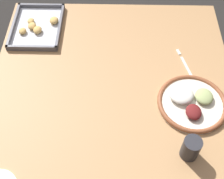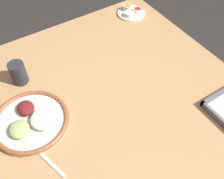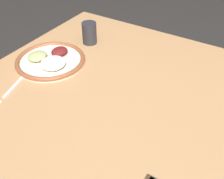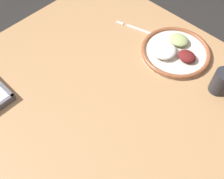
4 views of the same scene
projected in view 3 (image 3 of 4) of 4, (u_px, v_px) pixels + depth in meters
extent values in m
cube|color=#AD7F51|center=(109.00, 102.00, 0.95)|extent=(1.16, 1.09, 0.03)
cylinder|color=#AD7F51|center=(89.00, 71.00, 1.74)|extent=(0.06, 0.06, 0.71)
cylinder|color=beige|center=(51.00, 61.00, 1.12)|extent=(0.29, 0.29, 0.01)
torus|color=brown|center=(51.00, 60.00, 1.12)|extent=(0.30, 0.30, 0.02)
ellipsoid|color=white|center=(53.00, 63.00, 1.07)|extent=(0.10, 0.10, 0.04)
ellipsoid|color=maroon|center=(59.00, 51.00, 1.14)|extent=(0.08, 0.07, 0.03)
ellipsoid|color=#9EAD6B|center=(37.00, 56.00, 1.11)|extent=(0.08, 0.08, 0.03)
cube|color=silver|center=(17.00, 83.00, 1.01)|extent=(0.17, 0.06, 0.00)
cylinder|color=#28282D|center=(89.00, 33.00, 1.23)|extent=(0.07, 0.07, 0.10)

